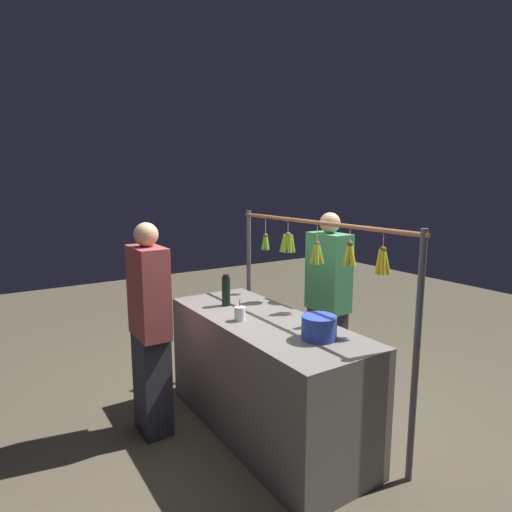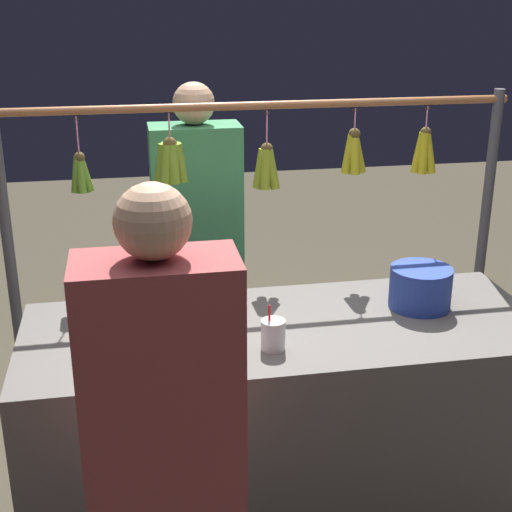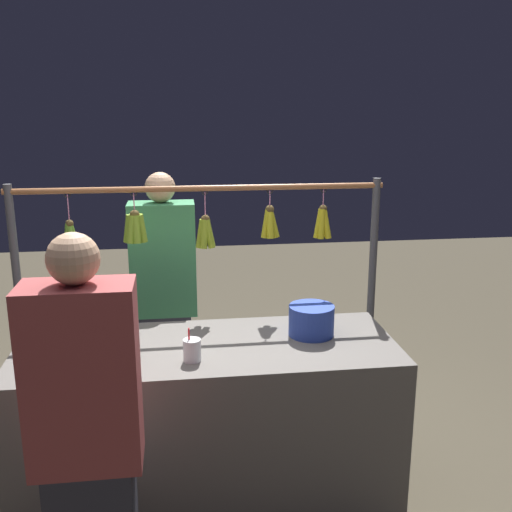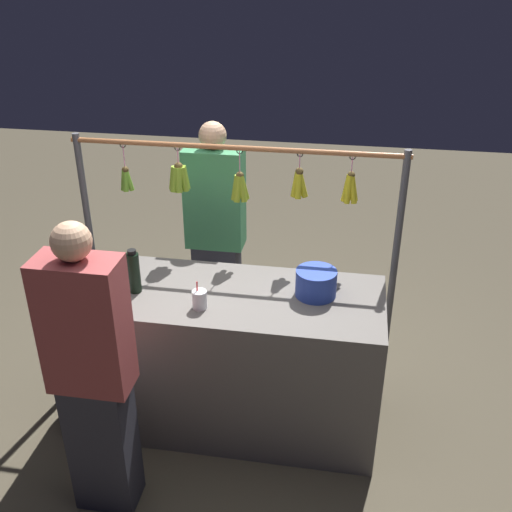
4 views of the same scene
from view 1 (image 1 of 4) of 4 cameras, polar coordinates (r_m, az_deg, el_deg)
The scene contains 8 objects.
ground_plane at distance 3.70m, azimuth 1.11°, elevation -21.97°, with size 12.00×12.00×0.00m, color #4D4535.
market_counter at distance 3.48m, azimuth 1.14°, elevation -15.53°, with size 1.87×0.72×0.92m, color #66605B.
display_rack at distance 3.52m, azimuth 7.66°, elevation -2.74°, with size 2.05×0.14×1.67m.
water_bottle at distance 3.64m, azimuth -3.97°, elevation -4.59°, with size 0.07×0.07×0.27m.
blue_bucket at distance 2.92m, azimuth 8.30°, elevation -9.30°, with size 0.23×0.23×0.16m, color #2A44AB.
drink_cup at distance 3.27m, azimuth -2.14°, elevation -7.60°, with size 0.08×0.08×0.16m.
vendor_person at distance 4.00m, azimuth 9.41°, elevation -6.54°, with size 0.40×0.22×1.68m.
customer_person at distance 3.44m, azimuth -13.76°, elevation -9.68°, with size 0.39×0.21×1.65m.
Camera 1 is at (-2.61, 1.77, 1.94)m, focal length 30.37 mm.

